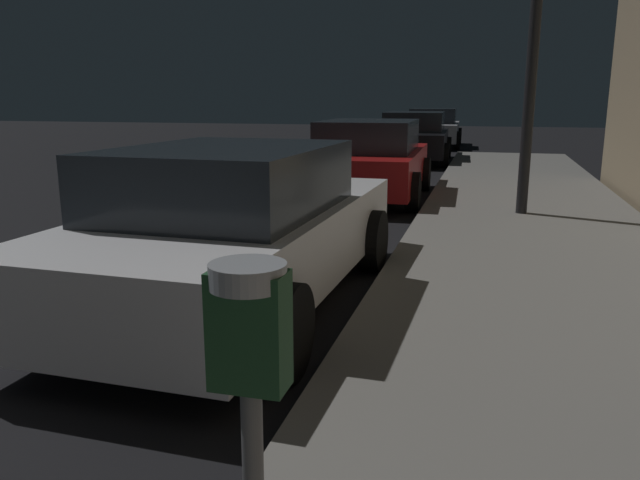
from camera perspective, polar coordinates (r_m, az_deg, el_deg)
The scene contains 5 objects.
parking_meter at distance 1.60m, azimuth -6.41°, elevation -13.01°, with size 0.19×0.19×1.29m.
car_white at distance 5.53m, azimuth -7.70°, elevation 1.17°, with size 2.17×4.50×1.43m.
car_red at distance 11.46m, azimuth 4.52°, elevation 7.38°, with size 2.17×4.08×1.43m.
car_black at distance 18.30m, azimuth 8.65°, elevation 9.35°, with size 2.20×4.27×1.43m.
car_silver at distance 24.27m, azimuth 10.36°, elevation 10.11°, with size 2.20×4.44×1.43m.
Camera 1 is at (4.97, -2.28, 1.83)m, focal length 34.77 mm.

